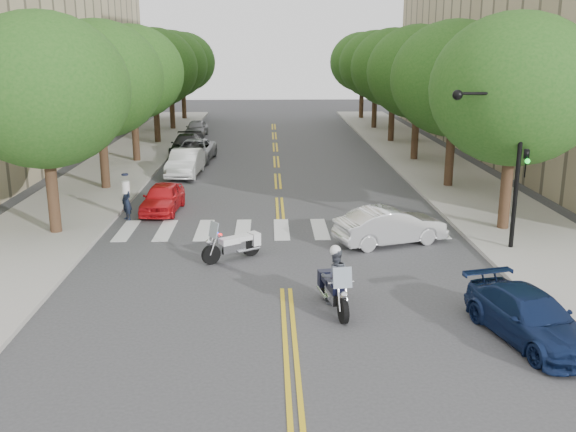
{
  "coord_description": "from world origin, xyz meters",
  "views": [
    {
      "loc": [
        -0.51,
        -18.25,
        7.18
      ],
      "look_at": [
        0.18,
        3.74,
        1.3
      ],
      "focal_mm": 40.0,
      "sensor_mm": 36.0,
      "label": 1
    }
  ],
  "objects_px": {
    "sedan_blue": "(530,317)",
    "officer_standing": "(127,201)",
    "convertible": "(390,226)",
    "motorcycle_police": "(334,281)",
    "motorcycle_parked": "(236,245)"
  },
  "relations": [
    {
      "from": "motorcycle_police",
      "to": "sedan_blue",
      "type": "bearing_deg",
      "value": 146.71
    },
    {
      "from": "sedan_blue",
      "to": "officer_standing",
      "type": "bearing_deg",
      "value": 122.9
    },
    {
      "from": "motorcycle_parked",
      "to": "convertible",
      "type": "height_order",
      "value": "motorcycle_parked"
    },
    {
      "from": "motorcycle_police",
      "to": "motorcycle_parked",
      "type": "relative_size",
      "value": 1.17
    },
    {
      "from": "motorcycle_police",
      "to": "motorcycle_parked",
      "type": "distance_m",
      "value": 5.39
    },
    {
      "from": "officer_standing",
      "to": "convertible",
      "type": "xyz_separation_m",
      "value": [
        10.51,
        -3.7,
        -0.11
      ]
    },
    {
      "from": "motorcycle_parked",
      "to": "sedan_blue",
      "type": "bearing_deg",
      "value": -164.67
    },
    {
      "from": "motorcycle_police",
      "to": "motorcycle_parked",
      "type": "xyz_separation_m",
      "value": [
        -2.94,
        4.51,
        -0.34
      ]
    },
    {
      "from": "officer_standing",
      "to": "convertible",
      "type": "relative_size",
      "value": 0.38
    },
    {
      "from": "convertible",
      "to": "officer_standing",
      "type": "bearing_deg",
      "value": 51.75
    },
    {
      "from": "officer_standing",
      "to": "sedan_blue",
      "type": "bearing_deg",
      "value": 8.24
    },
    {
      "from": "motorcycle_parked",
      "to": "sedan_blue",
      "type": "distance_m",
      "value": 10.07
    },
    {
      "from": "motorcycle_parked",
      "to": "officer_standing",
      "type": "bearing_deg",
      "value": 8.65
    },
    {
      "from": "motorcycle_parked",
      "to": "officer_standing",
      "type": "xyz_separation_m",
      "value": [
        -4.86,
        5.27,
        0.29
      ]
    },
    {
      "from": "motorcycle_police",
      "to": "convertible",
      "type": "xyz_separation_m",
      "value": [
        2.71,
        6.09,
        -0.16
      ]
    }
  ]
}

